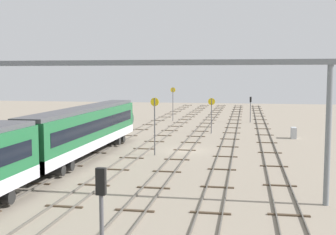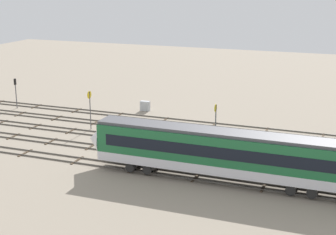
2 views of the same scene
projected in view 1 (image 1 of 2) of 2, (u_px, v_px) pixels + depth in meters
name	position (u px, v px, depth m)	size (l,w,h in m)	color
ground_plane	(185.00, 150.00, 46.43)	(159.03, 159.03, 0.00)	gray
track_near_foreground	(270.00, 152.00, 44.84)	(143.03, 2.40, 0.16)	#59544C
track_second_near	(227.00, 151.00, 45.63)	(143.03, 2.40, 0.16)	#59544C
track_middle	(185.00, 150.00, 46.42)	(143.03, 2.40, 0.16)	#59544C
track_second_far	(144.00, 148.00, 47.21)	(143.03, 2.40, 0.16)	#59544C
track_with_train	(105.00, 147.00, 48.00)	(143.03, 2.40, 0.16)	#59544C
overhead_gantry	(144.00, 91.00, 28.25)	(0.40, 23.73, 9.01)	slate
speed_sign_near_foreground	(211.00, 110.00, 59.59)	(0.14, 0.96, 4.89)	#4C4C51
speed_sign_mid_trackside	(173.00, 100.00, 75.77)	(0.14, 0.87, 5.91)	#4C4C51
speed_sign_far_trackside	(155.00, 119.00, 43.26)	(0.14, 0.84, 5.80)	#4C4C51
signal_light_trackside_approach	(250.00, 106.00, 73.66)	(0.31, 0.32, 4.39)	#4C4C51
signal_light_trackside_departure	(102.00, 220.00, 14.32)	(0.31, 0.32, 5.02)	#4C4C51
relay_cabinet	(294.00, 133.00, 55.16)	(1.39, 0.64, 1.42)	#B2B7BC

